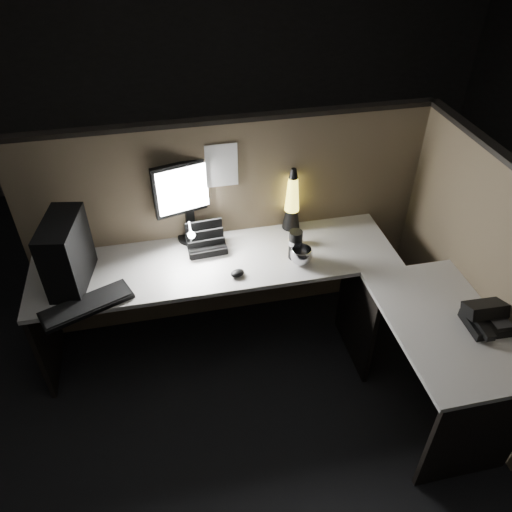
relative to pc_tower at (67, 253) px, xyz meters
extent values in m
plane|color=black|center=(1.01, -0.58, -0.95)|extent=(6.00, 6.00, 0.00)
plane|color=#282623|center=(1.01, 2.42, 0.40)|extent=(6.00, 0.00, 6.00)
cube|color=brown|center=(1.01, 0.35, -0.20)|extent=(2.66, 0.06, 1.50)
cube|color=brown|center=(2.34, -0.48, -0.20)|extent=(0.06, 1.66, 1.50)
cube|color=beige|center=(0.86, 0.02, -0.23)|extent=(2.30, 0.60, 0.03)
cube|color=beige|center=(2.01, -0.78, -0.23)|extent=(0.60, 1.00, 0.03)
cube|color=black|center=(-0.27, 0.02, -0.60)|extent=(0.03, 0.55, 0.70)
cube|color=black|center=(2.01, -1.26, -0.60)|extent=(0.55, 0.03, 0.70)
cube|color=black|center=(1.73, -0.28, -0.60)|extent=(0.03, 0.55, 0.70)
cube|color=black|center=(0.00, 0.00, 0.00)|extent=(0.25, 0.44, 0.43)
cylinder|color=black|center=(0.74, 0.29, -0.21)|extent=(0.19, 0.19, 0.02)
cube|color=black|center=(0.74, 0.31, -0.10)|extent=(0.06, 0.05, 0.21)
cube|color=black|center=(0.74, 0.30, 0.17)|extent=(0.43, 0.14, 0.35)
cube|color=white|center=(0.74, 0.28, 0.17)|extent=(0.37, 0.10, 0.30)
cube|color=black|center=(0.08, -0.24, -0.20)|extent=(0.54, 0.36, 0.02)
ellipsoid|color=black|center=(0.97, -0.15, -0.20)|extent=(0.11, 0.09, 0.04)
cube|color=white|center=(0.72, 0.16, -0.20)|extent=(0.04, 0.05, 0.03)
cylinder|color=white|center=(0.72, 0.16, -0.09)|extent=(0.01, 0.01, 0.19)
cylinder|color=white|center=(0.72, 0.10, 0.00)|extent=(0.01, 0.12, 0.01)
sphere|color=white|center=(0.72, 0.03, 0.00)|extent=(0.05, 0.05, 0.05)
cube|color=black|center=(0.82, 0.16, -0.19)|extent=(0.26, 0.23, 0.05)
cube|color=black|center=(0.82, 0.13, -0.15)|extent=(0.24, 0.03, 0.09)
cube|color=black|center=(0.82, 0.23, -0.11)|extent=(0.24, 0.03, 0.16)
cone|color=black|center=(1.42, 0.27, -0.14)|extent=(0.12, 0.12, 0.14)
cone|color=#FFEA43|center=(1.42, 0.27, 0.05)|extent=(0.10, 0.10, 0.24)
sphere|color=brown|center=(1.42, 0.27, -0.03)|extent=(0.05, 0.05, 0.05)
sphere|color=brown|center=(1.42, 0.27, 0.06)|extent=(0.04, 0.04, 0.04)
cone|color=black|center=(1.42, 0.27, 0.20)|extent=(0.06, 0.06, 0.07)
cylinder|color=black|center=(1.35, -0.05, -0.12)|extent=(0.09, 0.09, 0.20)
imported|color=#B4B3BB|center=(1.38, -0.12, -0.16)|extent=(0.18, 0.18, 0.11)
sphere|color=orange|center=(1.41, 0.08, -0.16)|extent=(0.06, 0.06, 0.06)
cube|color=white|center=(0.96, 0.31, 0.29)|extent=(0.20, 0.00, 0.29)
cube|color=black|center=(2.22, -0.85, -0.19)|extent=(0.24, 0.21, 0.05)
cube|color=black|center=(2.22, -0.81, -0.13)|extent=(0.24, 0.15, 0.11)
cube|color=black|center=(2.14, -0.90, -0.16)|extent=(0.06, 0.17, 0.04)
cube|color=#3F3F42|center=(2.27, -0.88, -0.16)|extent=(0.11, 0.11, 0.00)
camera|label=1|loc=(0.59, -2.43, 1.77)|focal=35.00mm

